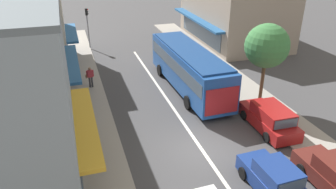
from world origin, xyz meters
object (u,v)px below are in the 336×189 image
at_px(parked_wagon_kerb_second, 270,118).
at_px(hatchback_adjacent_lane_trail, 273,179).
at_px(city_bus, 189,66).
at_px(traffic_light_downstreet, 87,22).
at_px(pedestrian_with_handbag_near, 90,76).
at_px(street_tree_right, 267,46).

bearing_deg(parked_wagon_kerb_second, hatchback_adjacent_lane_trail, -121.22).
distance_m(hatchback_adjacent_lane_trail, parked_wagon_kerb_second, 5.63).
distance_m(city_bus, parked_wagon_kerb_second, 7.49).
bearing_deg(hatchback_adjacent_lane_trail, parked_wagon_kerb_second, 58.78).
relative_size(city_bus, hatchback_adjacent_lane_trail, 2.91).
height_order(city_bus, parked_wagon_kerb_second, city_bus).
bearing_deg(traffic_light_downstreet, parked_wagon_kerb_second, -65.42).
distance_m(city_bus, traffic_light_downstreet, 14.23).
xyz_separation_m(city_bus, traffic_light_downstreet, (-6.32, 12.71, 0.97)).
bearing_deg(traffic_light_downstreet, pedestrian_with_handbag_near, -94.75).
bearing_deg(pedestrian_with_handbag_near, city_bus, -18.02).
height_order(hatchback_adjacent_lane_trail, parked_wagon_kerb_second, parked_wagon_kerb_second).
distance_m(parked_wagon_kerb_second, traffic_light_downstreet, 21.68).
bearing_deg(hatchback_adjacent_lane_trail, traffic_light_downstreet, 103.92).
bearing_deg(pedestrian_with_handbag_near, parked_wagon_kerb_second, -43.25).
bearing_deg(traffic_light_downstreet, street_tree_right, -58.93).
height_order(city_bus, pedestrian_with_handbag_near, city_bus).
bearing_deg(street_tree_right, parked_wagon_kerb_second, -111.14).
relative_size(hatchback_adjacent_lane_trail, parked_wagon_kerb_second, 0.83).
relative_size(parked_wagon_kerb_second, street_tree_right, 0.78).
relative_size(street_tree_right, pedestrian_with_handbag_near, 3.55).
height_order(city_bus, traffic_light_downstreet, traffic_light_downstreet).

